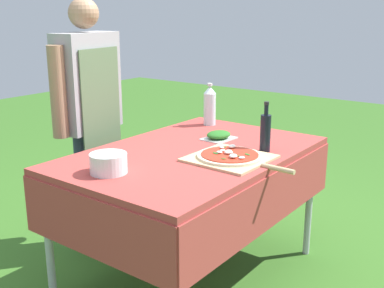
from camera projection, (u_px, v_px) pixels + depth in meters
ground_plane at (192, 276)px, 2.76m from camera, size 12.00×12.00×0.00m
prep_table at (192, 164)px, 2.57m from camera, size 1.44×0.95×0.75m
person_cook at (89, 107)px, 2.90m from camera, size 0.58×0.24×1.54m
pizza_on_peel at (231, 157)px, 2.41m from camera, size 0.38×0.55×0.05m
oil_bottle at (265, 132)px, 2.53m from camera, size 0.06×0.06×0.27m
water_bottle at (210, 105)px, 3.11m from camera, size 0.08×0.08×0.27m
herb_container at (219, 135)px, 2.79m from camera, size 0.19×0.16×0.05m
mixing_tub at (108, 163)px, 2.21m from camera, size 0.17×0.17×0.09m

